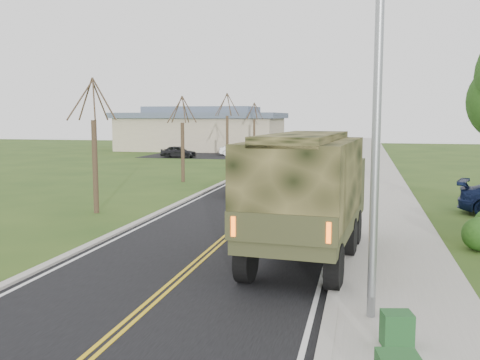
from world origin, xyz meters
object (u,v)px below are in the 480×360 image
(sedan_silver, at_px, (267,164))
(utility_box_far, at_px, (397,329))
(suv_champagne, at_px, (255,180))
(military_truck, at_px, (308,188))

(sedan_silver, bearing_deg, utility_box_far, -81.55)
(utility_box_far, bearing_deg, suv_champagne, 96.43)
(suv_champagne, height_order, utility_box_far, suv_champagne)
(military_truck, relative_size, suv_champagne, 1.44)
(suv_champagne, bearing_deg, sedan_silver, 92.37)
(military_truck, xyz_separation_m, suv_champagne, (-4.42, 13.74, -1.45))
(military_truck, relative_size, sedan_silver, 1.85)
(military_truck, relative_size, utility_box_far, 12.24)
(sedan_silver, xyz_separation_m, utility_box_far, (7.83, -30.30, -0.28))
(military_truck, bearing_deg, suv_champagne, 112.57)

